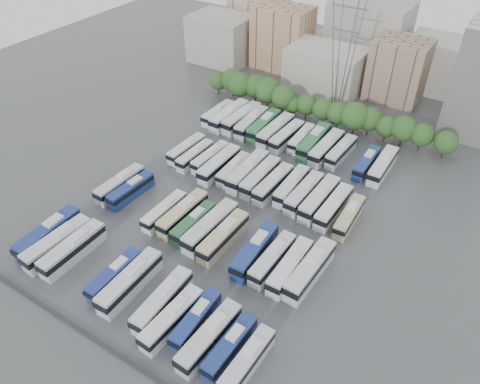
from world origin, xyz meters
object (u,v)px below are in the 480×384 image
Objects in this scene: bus_r0_s5 at (115,275)px; bus_r3_s6 at (287,136)px; bus_r3_s5 at (275,130)px; bus_r1_s6 at (193,223)px; bus_r2_s6 at (248,171)px; bus_r2_s3 at (210,157)px; bus_r1_s13 at (310,270)px; bus_r2_s9 at (292,186)px; bus_r1_s0 at (120,184)px; bus_r1_s5 at (183,213)px; bus_r2_s1 at (187,149)px; bus_r0_s0 at (48,234)px; bus_r2_s4 at (219,164)px; bus_r3_s2 at (242,118)px; bus_r1_s12 at (290,267)px; bus_r2_s10 at (304,193)px; bus_r1_s4 at (165,211)px; bus_r2_s11 at (319,199)px; bus_r3_s10 at (341,151)px; bus_r3_s13 at (383,166)px; bus_r0_s2 at (73,249)px; bus_r3_s7 at (301,138)px; bus_r0_s13 at (247,361)px; bus_r2_s13 at (349,216)px; bus_r0_s12 at (230,347)px; bus_r3_s4 at (264,125)px; bus_r0_s11 at (209,337)px; bus_r2_s8 at (273,184)px; bus_r1_s7 at (210,226)px; bus_r0_s1 at (58,243)px; bus_r3_s1 at (229,115)px; bus_r2_s5 at (233,169)px; bus_r1_s8 at (223,236)px; bus_r3_s9 at (326,148)px; bus_r3_s3 at (252,122)px; bus_r3_s0 at (218,113)px; bus_r1_s10 at (255,250)px; bus_r2_s12 at (334,207)px; bus_r0_s10 at (196,320)px; bus_r3_s12 at (366,163)px; bus_r0_s6 at (130,281)px; bus_r2_s7 at (260,177)px.

bus_r3_s6 is (3.34, 52.80, 0.19)m from bus_r0_s5.
bus_r1_s6 is at bearing -84.05° from bus_r3_s5.
bus_r2_s3 is at bearing 176.55° from bus_r2_s6.
bus_r2_s9 is (-13.09, 18.65, -0.22)m from bus_r1_s13.
bus_r1_s0 is at bearing 177.00° from bus_r1_s6.
bus_r1_s5 is 1.12× the size of bus_r2_s1.
bus_r0_s0 is 36.60m from bus_r2_s4.
bus_r1_s0 is at bearing -97.28° from bus_r3_s2.
bus_r2_s10 reaches higher than bus_r1_s12.
bus_r1_s4 is 0.83× the size of bus_r2_s11.
bus_r3_s13 is at bearing -1.24° from bus_r3_s10.
bus_r3_s7 is at bearing 72.39° from bus_r0_s2.
bus_r2_s13 reaches higher than bus_r0_s13.
bus_r3_s4 reaches higher than bus_r0_s12.
bus_r0_s11 reaches higher than bus_r1_s0.
bus_r1_s0 is 30.94m from bus_r2_s8.
bus_r0_s1 is at bearing -136.21° from bus_r1_s7.
bus_r0_s13 is 67.72m from bus_r3_s1.
bus_r0_s11 is 62.91m from bus_r3_s2.
bus_r2_s5 is 3.30m from bus_r2_s6.
bus_r3_s9 is (3.36, 36.22, 0.07)m from bus_r1_s8.
bus_r0_s2 is 0.99× the size of bus_r3_s3.
bus_r0_s13 is 34.87m from bus_r1_s4.
bus_r3_s0 is 0.82× the size of bus_r3_s1.
bus_r1_s7 is 1.06× the size of bus_r1_s10.
bus_r3_s2 is (-32.90, 55.07, 0.38)m from bus_r0_s12.
bus_r3_s5 is (-9.91, 36.63, 0.10)m from bus_r1_s8.
bus_r2_s6 reaches higher than bus_r2_s12.
bus_r1_s13 is 17.35m from bus_r2_s12.
bus_r1_s7 is 23.81m from bus_r2_s12.
bus_r0_s13 is at bearing -90.67° from bus_r3_s13.
bus_r2_s9 is 0.89× the size of bus_r3_s2.
bus_r3_s7 is at bearing 24.82° from bus_r3_s6.
bus_r0_s0 is at bearing -144.28° from bus_r2_s13.
bus_r0_s11 is at bearing -55.08° from bus_r3_s0.
bus_r0_s10 is at bearing -67.21° from bus_r2_s5.
bus_r0_s0 is 36.34m from bus_r0_s11.
bus_r0_s13 is (39.50, -1.45, -0.32)m from bus_r0_s1.
bus_r1_s0 is at bearing 108.97° from bus_r0_s2.
bus_r0_s0 is at bearing -120.62° from bus_r2_s6.
bus_r3_s3 reaches higher than bus_r2_s13.
bus_r1_s12 is at bearing -45.58° from bus_r3_s2.
bus_r3_s1 reaches higher than bus_r1_s12.
bus_r2_s10 is 18.08m from bus_r3_s12.
bus_r0_s12 is 0.85× the size of bus_r1_s10.
bus_r0_s2 is (3.30, 0.44, -0.03)m from bus_r0_s1.
bus_r0_s6 is 35.63m from bus_r2_s6.
bus_r2_s7 reaches higher than bus_r3_s13.
bus_r1_s8 reaches higher than bus_r2_s10.
bus_r2_s8 is at bearing 91.51° from bus_r1_s8.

